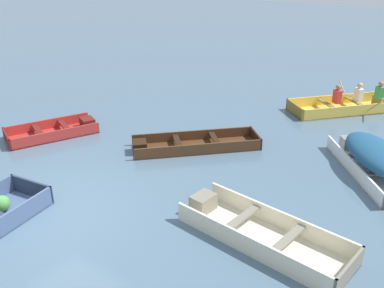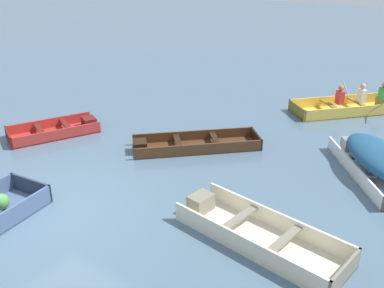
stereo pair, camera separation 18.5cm
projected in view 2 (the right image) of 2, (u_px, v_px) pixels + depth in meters
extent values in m
plane|color=slate|center=(53.00, 213.00, 8.76)|extent=(80.00, 80.00, 0.00)
cube|color=#273246|center=(31.00, 188.00, 9.30)|extent=(1.17, 0.21, 0.42)
sphere|color=#4C9342|center=(1.00, 202.00, 8.76)|extent=(0.34, 0.34, 0.34)
cube|color=#4C2D19|center=(197.00, 147.00, 11.66)|extent=(3.10, 3.12, 0.04)
cube|color=#4C2D19|center=(200.00, 150.00, 11.18)|extent=(2.44, 2.46, 0.31)
cube|color=#4C2D19|center=(194.00, 136.00, 12.02)|extent=(2.44, 2.46, 0.31)
cube|color=black|center=(256.00, 138.00, 11.85)|extent=(0.73, 0.73, 0.31)
cube|color=black|center=(140.00, 146.00, 11.37)|extent=(0.57, 0.57, 0.28)
cube|color=black|center=(178.00, 141.00, 11.49)|extent=(0.74, 0.74, 0.04)
cube|color=black|center=(215.00, 139.00, 11.65)|extent=(0.74, 0.74, 0.04)
cube|color=white|center=(375.00, 174.00, 10.24)|extent=(2.93, 3.19, 0.04)
cube|color=white|center=(353.00, 169.00, 10.14)|extent=(2.04, 2.45, 0.35)
cube|color=gray|center=(353.00, 144.00, 11.43)|extent=(0.65, 0.62, 0.32)
cube|color=gray|center=(368.00, 157.00, 10.56)|extent=(0.95, 0.83, 0.04)
ellipsoid|color=navy|center=(379.00, 156.00, 10.04)|extent=(2.52, 2.72, 0.50)
cube|color=beige|center=(260.00, 240.00, 7.90)|extent=(3.39, 1.48, 0.04)
cube|color=beige|center=(243.00, 246.00, 7.48)|extent=(3.27, 0.44, 0.39)
cube|color=beige|center=(276.00, 220.00, 8.18)|extent=(3.27, 0.44, 0.39)
cube|color=gray|center=(345.00, 274.00, 6.84)|extent=(0.18, 1.10, 0.39)
cube|color=gray|center=(201.00, 203.00, 8.73)|extent=(0.42, 0.54, 0.35)
cube|color=gray|center=(239.00, 218.00, 8.10)|extent=(0.28, 1.01, 0.04)
cube|color=gray|center=(284.00, 239.00, 7.49)|extent=(0.28, 1.01, 0.04)
cube|color=#AD2D28|center=(54.00, 134.00, 12.50)|extent=(1.99, 2.71, 0.04)
cube|color=#AD2D28|center=(49.00, 124.00, 12.84)|extent=(1.07, 2.30, 0.33)
cube|color=#AD2D28|center=(58.00, 135.00, 12.05)|extent=(1.07, 2.30, 0.33)
cube|color=maroon|center=(9.00, 138.00, 11.89)|extent=(0.98, 0.48, 0.33)
cube|color=maroon|center=(89.00, 122.00, 12.92)|extent=(0.58, 0.52, 0.29)
cube|color=maroon|center=(66.00, 124.00, 12.58)|extent=(0.94, 0.54, 0.04)
cube|color=maroon|center=(40.00, 129.00, 12.24)|extent=(0.94, 0.54, 0.04)
cube|color=#E5BC47|center=(343.00, 111.00, 14.26)|extent=(3.16, 3.36, 0.04)
cube|color=#E5BC47|center=(335.00, 101.00, 14.71)|extent=(2.30, 2.60, 0.37)
cube|color=#E5BC47|center=(354.00, 112.00, 13.69)|extent=(2.30, 2.60, 0.37)
cube|color=olive|center=(297.00, 110.00, 13.86)|extent=(0.93, 0.83, 0.37)
cube|color=olive|center=(358.00, 103.00, 14.26)|extent=(0.93, 0.85, 0.04)
cube|color=olive|center=(330.00, 105.00, 14.05)|extent=(0.93, 0.85, 0.04)
cube|color=red|center=(340.00, 97.00, 14.02)|extent=(0.33, 0.32, 0.44)
sphere|color=#9E7051|center=(341.00, 88.00, 13.89)|extent=(0.18, 0.18, 0.18)
cube|color=white|center=(362.00, 96.00, 14.18)|extent=(0.33, 0.32, 0.44)
sphere|color=tan|center=(363.00, 86.00, 14.05)|extent=(0.18, 0.18, 0.18)
cube|color=#338C4C|center=(383.00, 94.00, 14.34)|extent=(0.33, 0.32, 0.44)
cylinder|color=tan|center=(346.00, 91.00, 15.02)|extent=(0.51, 0.46, 0.55)
cylinder|color=tan|center=(378.00, 107.00, 13.42)|extent=(0.51, 0.46, 0.55)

